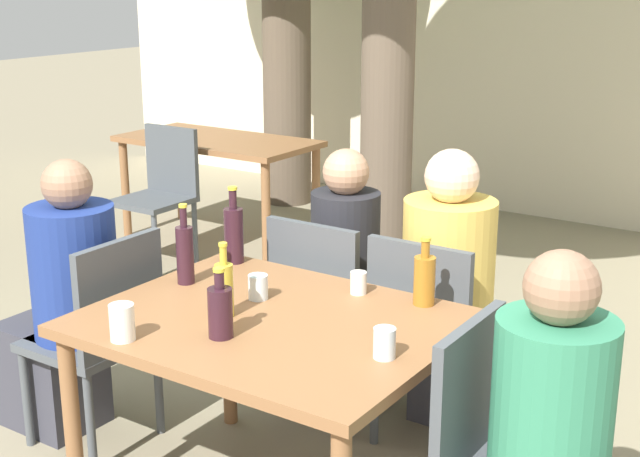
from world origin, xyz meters
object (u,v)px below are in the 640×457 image
(drinking_glass_0, at_px, (258,287))
(drinking_glass_3, at_px, (385,343))
(oil_cruet_0, at_px, (224,288))
(wine_bottle_1, at_px, (234,233))
(patio_chair_3, at_px, (430,330))
(patio_chair_2, at_px, (327,305))
(dining_table_front, at_px, (272,341))
(person_seated_2, at_px, (356,289))
(person_seated_0, at_px, (63,313))
(person_seated_3, at_px, (455,303))
(amber_bottle_2, at_px, (424,279))
(dining_table_back, at_px, (218,152))
(drinking_glass_2, at_px, (122,322))
(patio_chair_4, at_px, (161,187))
(wine_bottle_3, at_px, (185,253))
(wine_bottle_4, at_px, (220,311))
(drinking_glass_1, at_px, (358,283))
(patio_chair_0, at_px, (103,329))
(patio_chair_1, at_px, (500,452))

(drinking_glass_0, bearing_deg, drinking_glass_3, -16.57)
(oil_cruet_0, height_order, wine_bottle_1, wine_bottle_1)
(patio_chair_3, bearing_deg, patio_chair_2, 0.00)
(dining_table_front, distance_m, wine_bottle_1, 0.68)
(person_seated_2, bearing_deg, person_seated_0, 49.01)
(person_seated_3, xyz_separation_m, amber_bottle_2, (0.12, -0.54, 0.29))
(dining_table_back, relative_size, oil_cruet_0, 5.33)
(person_seated_2, bearing_deg, person_seated_3, 178.55)
(wine_bottle_1, height_order, drinking_glass_3, wine_bottle_1)
(dining_table_front, relative_size, oil_cruet_0, 4.66)
(patio_chair_3, xyz_separation_m, drinking_glass_3, (0.24, -0.79, 0.29))
(dining_table_back, distance_m, person_seated_2, 2.61)
(drinking_glass_2, bearing_deg, patio_chair_4, 131.45)
(amber_bottle_2, bearing_deg, drinking_glass_3, -76.97)
(wine_bottle_3, bearing_deg, drinking_glass_3, -10.02)
(wine_bottle_4, distance_m, drinking_glass_1, 0.62)
(person_seated_0, bearing_deg, patio_chair_0, 90.00)
(patio_chair_0, bearing_deg, wine_bottle_4, 74.79)
(patio_chair_1, xyz_separation_m, patio_chair_3, (-0.60, 0.72, 0.00))
(patio_chair_1, distance_m, patio_chair_3, 0.94)
(patio_chair_4, height_order, drinking_glass_0, patio_chair_4)
(wine_bottle_3, bearing_deg, patio_chair_4, 135.81)
(dining_table_back, xyz_separation_m, wine_bottle_1, (1.86, -2.10, 0.22))
(drinking_glass_1, xyz_separation_m, drinking_glass_3, (0.36, -0.44, 0.01))
(patio_chair_4, xyz_separation_m, drinking_glass_3, (2.84, -1.98, 0.29))
(patio_chair_0, height_order, person_seated_2, person_seated_2)
(patio_chair_0, bearing_deg, oil_cruet_0, 84.17)
(oil_cruet_0, xyz_separation_m, wine_bottle_1, (-0.35, 0.48, 0.02))
(person_seated_0, xyz_separation_m, oil_cruet_0, (0.94, -0.07, 0.32))
(wine_bottle_3, distance_m, drinking_glass_1, 0.67)
(dining_table_front, height_order, amber_bottle_2, amber_bottle_2)
(patio_chair_1, bearing_deg, drinking_glass_3, 99.92)
(drinking_glass_2, bearing_deg, person_seated_0, 152.42)
(patio_chair_3, bearing_deg, drinking_glass_1, 69.87)
(patio_chair_3, xyz_separation_m, person_seated_2, (-0.50, 0.24, 0.00))
(patio_chair_1, xyz_separation_m, patio_chair_2, (-1.10, 0.72, 0.00))
(patio_chair_4, xyz_separation_m, wine_bottle_4, (2.31, -2.14, 0.33))
(dining_table_back, relative_size, patio_chair_3, 1.55)
(dining_table_front, distance_m, amber_bottle_2, 0.59)
(drinking_glass_0, relative_size, drinking_glass_1, 1.09)
(dining_table_back, distance_m, patio_chair_4, 0.60)
(patio_chair_3, bearing_deg, wine_bottle_3, 39.93)
(dining_table_front, relative_size, drinking_glass_0, 13.55)
(dining_table_front, height_order, patio_chair_1, patio_chair_1)
(patio_chair_1, bearing_deg, dining_table_front, 90.00)
(patio_chair_1, height_order, person_seated_0, person_seated_0)
(person_seated_2, relative_size, drinking_glass_1, 14.07)
(patio_chair_2, relative_size, amber_bottle_2, 3.63)
(wine_bottle_4, bearing_deg, dining_table_front, 79.26)
(patio_chair_0, distance_m, drinking_glass_3, 1.37)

